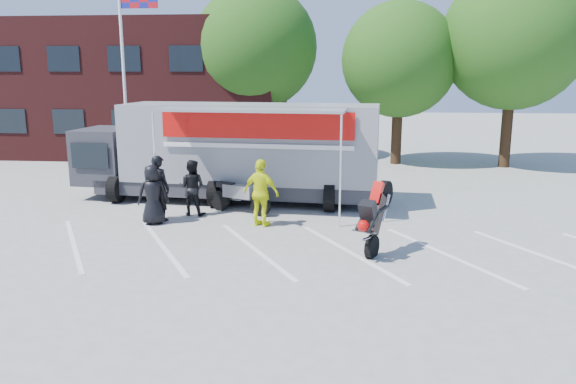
% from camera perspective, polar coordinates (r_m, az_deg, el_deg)
% --- Properties ---
extents(ground, '(100.00, 100.00, 0.00)m').
position_cam_1_polar(ground, '(13.45, -4.88, -7.11)').
color(ground, '#9E9E99').
rests_on(ground, ground).
extents(parking_bay_lines, '(18.09, 13.33, 0.01)m').
position_cam_1_polar(parking_bay_lines, '(14.38, -4.17, -5.78)').
color(parking_bay_lines, white).
rests_on(parking_bay_lines, ground).
extents(office_building, '(18.00, 8.00, 7.00)m').
position_cam_1_polar(office_building, '(32.89, -16.86, 10.07)').
color(office_building, '#481817').
rests_on(office_building, ground).
extents(flagpole, '(1.61, 0.12, 8.00)m').
position_cam_1_polar(flagpole, '(24.07, -15.87, 13.22)').
color(flagpole, white).
rests_on(flagpole, ground).
extents(tree_left, '(6.12, 6.12, 8.64)m').
position_cam_1_polar(tree_left, '(28.83, -3.32, 14.43)').
color(tree_left, '#382314').
rests_on(tree_left, ground).
extents(tree_mid, '(5.44, 5.44, 7.68)m').
position_cam_1_polar(tree_mid, '(27.62, 11.27, 13.03)').
color(tree_mid, '#382314').
rests_on(tree_mid, ground).
extents(tree_right, '(6.46, 6.46, 9.12)m').
position_cam_1_polar(tree_right, '(28.09, 21.98, 14.29)').
color(tree_right, '#382314').
rests_on(tree_right, ground).
extents(transporter_truck, '(10.88, 5.89, 3.34)m').
position_cam_1_polar(transporter_truck, '(19.71, -5.16, -0.86)').
color(transporter_truck, gray).
rests_on(transporter_truck, ground).
extents(parked_motorcycle, '(2.35, 1.58, 1.17)m').
position_cam_1_polar(parked_motorcycle, '(17.97, -4.89, -2.14)').
color(parked_motorcycle, '#A9A9AD').
rests_on(parked_motorcycle, ground).
extents(stunt_bike_rider, '(1.47, 1.88, 2.00)m').
position_cam_1_polar(stunt_bike_rider, '(14.44, 9.47, -5.87)').
color(stunt_bike_rider, black).
rests_on(stunt_bike_rider, ground).
extents(spectator_leather_a, '(1.02, 0.86, 1.77)m').
position_cam_1_polar(spectator_leather_a, '(16.92, -13.59, -0.26)').
color(spectator_leather_a, black).
rests_on(spectator_leather_a, ground).
extents(spectator_leather_b, '(0.85, 0.72, 1.99)m').
position_cam_1_polar(spectator_leather_b, '(17.29, -12.96, 0.40)').
color(spectator_leather_b, black).
rests_on(spectator_leather_b, ground).
extents(spectator_leather_c, '(0.92, 0.75, 1.75)m').
position_cam_1_polar(spectator_leather_c, '(17.77, -9.74, 0.45)').
color(spectator_leather_c, black).
rests_on(spectator_leather_c, ground).
extents(spectator_hivis, '(1.25, 0.90, 1.97)m').
position_cam_1_polar(spectator_hivis, '(16.22, -2.73, -0.10)').
color(spectator_hivis, '#EFFF0D').
rests_on(spectator_hivis, ground).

